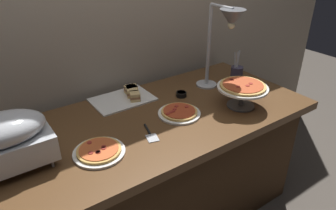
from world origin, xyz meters
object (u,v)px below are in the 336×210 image
at_px(heat_lamp, 227,27).
at_px(pizza_plate_center, 179,113).
at_px(sauce_cup_near, 181,94).
at_px(utensil_holder, 237,74).
at_px(chafing_dish, 5,140).
at_px(pizza_plate_front, 99,151).
at_px(sandwich_platter, 127,96).
at_px(pizza_plate_raised_stand, 242,89).
at_px(serving_spatula, 150,134).

relative_size(heat_lamp, pizza_plate_center, 2.25).
bearing_deg(sauce_cup_near, utensil_holder, -4.30).
relative_size(chafing_dish, sauce_cup_near, 5.50).
bearing_deg(heat_lamp, utensil_holder, 19.14).
relative_size(heat_lamp, pizza_plate_front, 2.24).
distance_m(heat_lamp, sauce_cup_near, 0.49).
bearing_deg(pizza_plate_center, sandwich_platter, 112.94).
height_order(sandwich_platter, sauce_cup_near, sandwich_platter).
distance_m(heat_lamp, pizza_plate_center, 0.58).
bearing_deg(heat_lamp, sauce_cup_near, 156.40).
height_order(pizza_plate_raised_stand, serving_spatula, pizza_plate_raised_stand).
xyz_separation_m(pizza_plate_center, serving_spatula, (-0.25, -0.08, -0.01)).
distance_m(chafing_dish, sauce_cup_near, 1.04).
bearing_deg(pizza_plate_raised_stand, sauce_cup_near, 125.45).
distance_m(chafing_dish, pizza_plate_raised_stand, 1.26).
distance_m(pizza_plate_front, serving_spatula, 0.28).
xyz_separation_m(sandwich_platter, sauce_cup_near, (0.30, -0.17, -0.00)).
relative_size(pizza_plate_raised_stand, serving_spatula, 1.73).
distance_m(pizza_plate_front, utensil_holder, 1.15).
relative_size(heat_lamp, sauce_cup_near, 8.25).
xyz_separation_m(sauce_cup_near, serving_spatula, (-0.39, -0.25, -0.01)).
bearing_deg(serving_spatula, sauce_cup_near, 32.86).
xyz_separation_m(sandwich_platter, utensil_holder, (0.75, -0.21, 0.04)).
height_order(pizza_plate_raised_stand, utensil_holder, utensil_holder).
bearing_deg(sandwich_platter, utensil_holder, -15.31).
relative_size(chafing_dish, utensil_holder, 1.63).
bearing_deg(pizza_plate_front, pizza_plate_raised_stand, -3.14).
bearing_deg(pizza_plate_raised_stand, sandwich_platter, 137.12).
bearing_deg(pizza_plate_raised_stand, heat_lamp, 82.01).
height_order(pizza_plate_raised_stand, sauce_cup_near, pizza_plate_raised_stand).
height_order(pizza_plate_center, utensil_holder, utensil_holder).
bearing_deg(pizza_plate_center, utensil_holder, 13.35).
height_order(chafing_dish, serving_spatula, chafing_dish).
height_order(chafing_dish, pizza_plate_center, chafing_dish).
xyz_separation_m(pizza_plate_center, pizza_plate_raised_stand, (0.36, -0.13, 0.10)).
relative_size(pizza_plate_front, pizza_plate_center, 1.00).
distance_m(pizza_plate_center, sauce_cup_near, 0.23).
distance_m(sauce_cup_near, serving_spatula, 0.47).
distance_m(heat_lamp, utensil_holder, 0.43).
distance_m(pizza_plate_raised_stand, sandwich_platter, 0.71).
height_order(sandwich_platter, serving_spatula, sandwich_platter).
bearing_deg(serving_spatula, pizza_plate_raised_stand, -4.72).
relative_size(heat_lamp, pizza_plate_raised_stand, 1.84).
bearing_deg(utensil_holder, chafing_dish, -176.27).
distance_m(pizza_plate_raised_stand, sauce_cup_near, 0.39).
bearing_deg(pizza_plate_raised_stand, pizza_plate_center, 160.74).
height_order(chafing_dish, pizza_plate_front, chafing_dish).
height_order(heat_lamp, serving_spatula, heat_lamp).
bearing_deg(chafing_dish, sauce_cup_near, 7.25).
xyz_separation_m(sauce_cup_near, utensil_holder, (0.45, -0.03, 0.04)).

